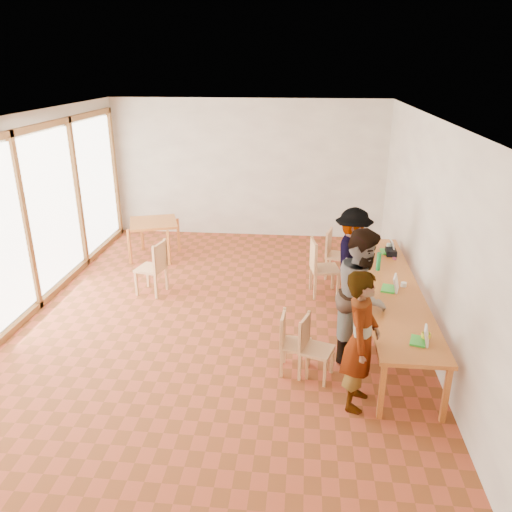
% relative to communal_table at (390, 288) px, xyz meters
% --- Properties ---
extents(ground, '(8.00, 8.00, 0.00)m').
position_rel_communal_table_xyz_m(ground, '(-2.50, 0.25, -0.70)').
color(ground, '#A64428').
rests_on(ground, ground).
extents(wall_back, '(6.00, 0.10, 3.00)m').
position_rel_communal_table_xyz_m(wall_back, '(-2.50, 4.25, 0.80)').
color(wall_back, white).
rests_on(wall_back, ground).
extents(wall_front, '(6.00, 0.10, 3.00)m').
position_rel_communal_table_xyz_m(wall_front, '(-2.50, -3.75, 0.80)').
color(wall_front, white).
rests_on(wall_front, ground).
extents(wall_right, '(0.10, 8.00, 3.00)m').
position_rel_communal_table_xyz_m(wall_right, '(0.50, 0.25, 0.80)').
color(wall_right, white).
rests_on(wall_right, ground).
extents(window_wall, '(0.10, 8.00, 3.00)m').
position_rel_communal_table_xyz_m(window_wall, '(-5.46, 0.25, 0.80)').
color(window_wall, white).
rests_on(window_wall, ground).
extents(ceiling, '(6.00, 8.00, 0.04)m').
position_rel_communal_table_xyz_m(ceiling, '(-2.50, 0.25, 2.32)').
color(ceiling, white).
rests_on(ceiling, wall_back).
extents(communal_table, '(0.80, 4.00, 0.75)m').
position_rel_communal_table_xyz_m(communal_table, '(0.00, 0.00, 0.00)').
color(communal_table, '#CA6E2D').
rests_on(communal_table, ground).
extents(side_table, '(0.90, 0.90, 0.75)m').
position_rel_communal_table_xyz_m(side_table, '(-4.21, 2.63, -0.03)').
color(side_table, '#CA6E2D').
rests_on(side_table, ground).
extents(chair_near, '(0.40, 0.40, 0.42)m').
position_rel_communal_table_xyz_m(chair_near, '(-1.38, -1.11, -0.21)').
color(chair_near, '#E1B070').
rests_on(chair_near, ground).
extents(chair_mid, '(0.47, 0.47, 0.43)m').
position_rel_communal_table_xyz_m(chair_mid, '(-1.12, -1.19, -0.21)').
color(chair_mid, '#E1B070').
rests_on(chair_mid, ground).
extents(chair_far, '(0.52, 0.52, 0.51)m').
position_rel_communal_table_xyz_m(chair_far, '(-0.97, 1.19, -0.11)').
color(chair_far, '#E1B070').
rests_on(chair_far, ground).
extents(chair_empty, '(0.50, 0.50, 0.47)m').
position_rel_communal_table_xyz_m(chair_empty, '(-0.69, 1.97, -0.16)').
color(chair_empty, '#E1B070').
rests_on(chair_empty, ground).
extents(chair_spare, '(0.52, 0.52, 0.49)m').
position_rel_communal_table_xyz_m(chair_spare, '(-3.69, 0.96, -0.13)').
color(chair_spare, '#E1B070').
rests_on(chair_spare, ground).
extents(person_near, '(0.53, 0.68, 1.66)m').
position_rel_communal_table_xyz_m(person_near, '(-0.58, -1.70, 0.13)').
color(person_near, gray).
rests_on(person_near, ground).
extents(person_mid, '(0.87, 1.01, 1.78)m').
position_rel_communal_table_xyz_m(person_mid, '(-0.47, -0.64, 0.19)').
color(person_mid, gray).
rests_on(person_mid, ground).
extents(person_far, '(0.73, 1.10, 1.59)m').
position_rel_communal_table_xyz_m(person_far, '(-0.46, 0.98, 0.09)').
color(person_far, gray).
rests_on(person_far, ground).
extents(laptop_near, '(0.25, 0.27, 0.20)m').
position_rel_communal_table_xyz_m(laptop_near, '(0.12, -1.54, 0.10)').
color(laptop_near, green).
rests_on(laptop_near, communal_table).
extents(laptop_mid, '(0.28, 0.30, 0.22)m').
position_rel_communal_table_xyz_m(laptop_mid, '(0.00, -0.16, 0.11)').
color(laptop_mid, green).
rests_on(laptop_mid, communal_table).
extents(laptop_far, '(0.23, 0.26, 0.21)m').
position_rel_communal_table_xyz_m(laptop_far, '(0.18, 1.33, 0.11)').
color(laptop_far, green).
rests_on(laptop_far, communal_table).
extents(yellow_mug, '(0.13, 0.13, 0.09)m').
position_rel_communal_table_xyz_m(yellow_mug, '(0.18, -1.47, 0.09)').
color(yellow_mug, yellow).
rests_on(yellow_mug, communal_table).
extents(green_bottle, '(0.07, 0.07, 0.28)m').
position_rel_communal_table_xyz_m(green_bottle, '(-0.10, 0.55, 0.19)').
color(green_bottle, '#17813A').
rests_on(green_bottle, communal_table).
extents(clear_glass, '(0.07, 0.07, 0.09)m').
position_rel_communal_table_xyz_m(clear_glass, '(0.20, 1.53, 0.09)').
color(clear_glass, silver).
rests_on(clear_glass, communal_table).
extents(condiment_cup, '(0.08, 0.08, 0.06)m').
position_rel_communal_table_xyz_m(condiment_cup, '(0.18, -0.02, 0.08)').
color(condiment_cup, white).
rests_on(condiment_cup, communal_table).
extents(pink_phone, '(0.05, 0.10, 0.01)m').
position_rel_communal_table_xyz_m(pink_phone, '(0.22, 1.04, 0.05)').
color(pink_phone, '#BB3F78').
rests_on(pink_phone, communal_table).
extents(black_pouch, '(0.16, 0.26, 0.09)m').
position_rel_communal_table_xyz_m(black_pouch, '(0.20, 1.24, 0.09)').
color(black_pouch, black).
rests_on(black_pouch, communal_table).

